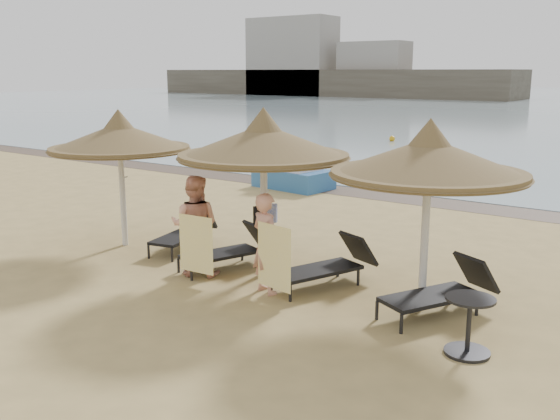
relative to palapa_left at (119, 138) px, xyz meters
The scene contains 19 objects.
ground 3.95m from the palapa_left, 17.56° to the right, with size 160.00×160.00×0.00m, color tan.
wet_sand_strip 9.28m from the palapa_left, 70.40° to the left, with size 200.00×1.60×0.01m, color brown.
far_shore 79.99m from the palapa_left, 106.04° to the left, with size 150.00×54.80×12.00m.
palapa_left is the anchor object (origin of this frame).
palapa_center 3.74m from the palapa_left, ahead, with size 3.17×3.17×3.14m.
palapa_right 6.85m from the palapa_left, ahead, with size 3.09×3.09×3.07m.
lounger_far_left 2.45m from the palapa_left, 27.07° to the left, with size 1.01×1.97×0.84m.
lounger_near_left 3.58m from the palapa_left, ahead, with size 1.23×1.97×0.84m.
lounger_near_right 5.45m from the palapa_left, ahead, with size 1.31×2.06×0.88m.
lounger_far_right 7.50m from the palapa_left, ahead, with size 1.47×2.06×0.89m.
side_table 8.33m from the palapa_left, ahead, with size 0.67×0.67×0.81m.
person_left 3.04m from the palapa_left, 12.61° to the right, with size 1.02×0.66×2.21m, color tan.
person_right 4.60m from the palapa_left, ahead, with size 0.94×0.61×2.05m, color tan.
towel_left 3.59m from the palapa_left, 17.38° to the right, with size 0.75×0.07×1.05m.
towel_right 5.05m from the palapa_left, 10.35° to the right, with size 0.78×0.16×1.10m.
bag_patterned 3.94m from the palapa_left, ahead, with size 0.29×0.19×0.35m.
bag_dark 3.93m from the palapa_left, ahead, with size 0.25×0.14×0.34m.
pedal_boat 8.19m from the palapa_left, 96.58° to the left, with size 2.62×1.73×1.15m.
buoy_left 22.98m from the palapa_left, 100.78° to the left, with size 0.32×0.32×0.32m, color #D5980E.
Camera 1 is at (7.52, -7.89, 3.76)m, focal length 40.00 mm.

